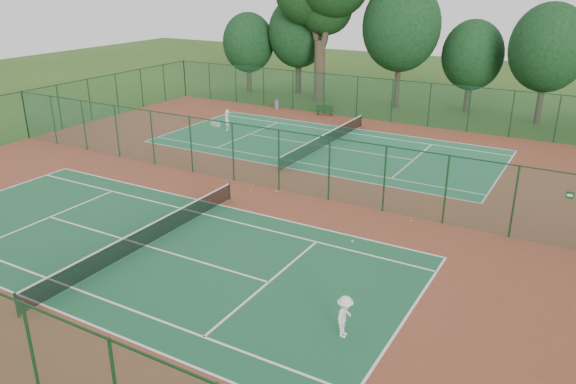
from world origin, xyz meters
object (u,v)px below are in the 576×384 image
Objects in this scene: bench at (325,110)px; kit_bag at (215,124)px; trash_bin at (277,105)px; player_far at (227,120)px; player_near at (345,317)px.

bench is 9.70m from kit_bag.
kit_bag is at bearing -98.12° from trash_bin.
trash_bin is at bearing 163.10° from bench.
bench is (4.33, 8.29, -0.35)m from player_far.
player_near is at bearing -55.32° from trash_bin.
player_near is at bearing -79.22° from bench.
player_far is at bearing -11.75° from kit_bag.
trash_bin is at bearing 158.77° from player_far.
player_near is 1.77× the size of kit_bag.
bench is 1.81× the size of kit_bag.
bench reaches higher than trash_bin.
player_far reaches higher than trash_bin.
player_near is 27.47m from player_far.
kit_bag is at bearing -135.70° from player_far.
player_far is 2.02× the size of trash_bin.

